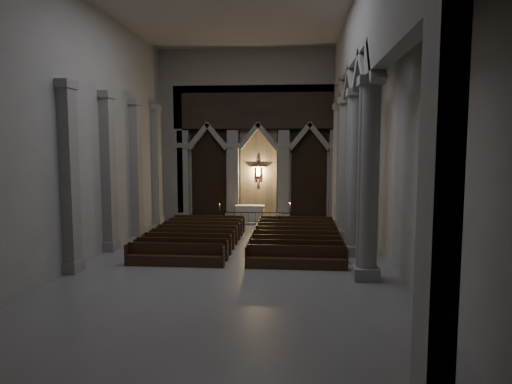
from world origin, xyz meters
The scene contains 11 objects.
room centered at (0.00, 0.00, 7.60)m, with size 24.00×24.10×12.00m.
sanctuary_wall centered at (0.00, 11.54, 6.62)m, with size 14.00×0.77×12.00m.
right_arcade centered at (5.50, 1.33, 7.83)m, with size 1.00×24.00×12.00m.
left_pilasters centered at (-6.75, 3.50, 3.91)m, with size 0.60×13.00×8.03m.
sanctuary_step centered at (0.00, 10.60, 0.07)m, with size 8.50×2.60×0.15m, color gray.
altar centered at (-0.51, 10.58, 0.67)m, with size 2.06×0.82×1.04m.
altar_rail centered at (0.00, 9.17, 0.63)m, with size 4.80×0.09×0.94m.
candle_stand_left centered at (-2.48, 9.63, 0.38)m, with size 0.24×0.24×1.41m.
candle_stand_right centered at (2.31, 8.87, 0.43)m, with size 0.27×0.27×1.59m.
pews centered at (0.00, 2.90, 0.32)m, with size 9.86×8.62×0.99m.
worshipper centered at (1.73, 6.45, 0.57)m, with size 0.41×0.27×1.13m, color black.
Camera 1 is at (2.64, -20.72, 5.40)m, focal length 32.00 mm.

